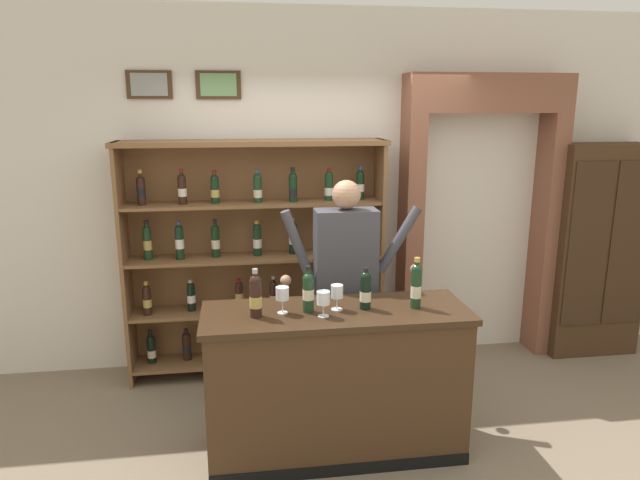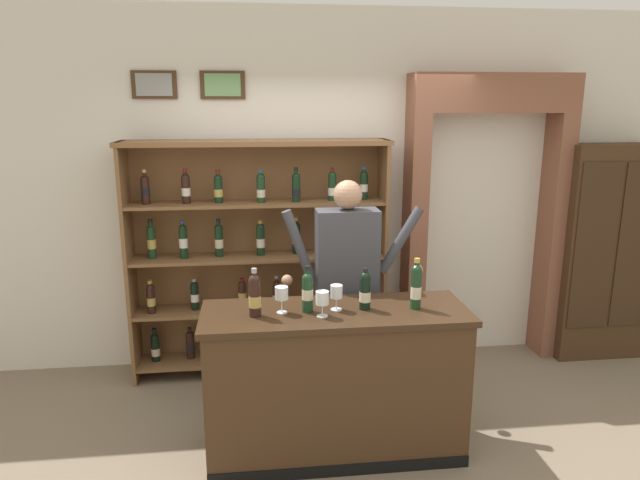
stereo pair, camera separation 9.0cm
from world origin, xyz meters
name	(u,v)px [view 1 (the left image)]	position (x,y,z in m)	size (l,w,h in m)	color
ground_plane	(341,450)	(0.00, 0.00, -0.01)	(14.00, 14.00, 0.02)	#7A6B56
back_wall	(311,191)	(0.00, 1.56, 1.53)	(12.00, 0.19, 3.05)	silver
wine_shelf	(255,253)	(-0.51, 1.27, 1.05)	(2.16, 0.37, 1.99)	brown
archway_doorway	(476,198)	(1.48, 1.44, 1.44)	(1.43, 0.45, 2.52)	brown
side_cabinet	(595,250)	(2.57, 1.26, 0.97)	(0.83, 0.38, 1.93)	#422B19
tasting_counter	(336,382)	(-0.04, 0.00, 0.50)	(1.70, 0.60, 1.00)	#422B19
shopkeeper	(346,271)	(0.12, 0.53, 1.09)	(1.04, 0.22, 1.75)	#2D3347
tasting_bottle_grappa	(256,295)	(-0.55, -0.04, 1.13)	(0.08, 0.08, 0.31)	black
tasting_bottle_vin_santo	(308,291)	(-0.22, -0.01, 1.13)	(0.07, 0.07, 0.30)	#19381E
tasting_bottle_super_tuscan	(365,290)	(0.15, 0.00, 1.12)	(0.07, 0.07, 0.27)	black
tasting_bottle_prosecco	(416,285)	(0.47, -0.03, 1.15)	(0.07, 0.07, 0.33)	#19381E
wine_glass_center	(337,293)	(-0.04, 0.01, 1.11)	(0.08, 0.08, 0.16)	silver
wine_glass_right	(323,299)	(-0.14, -0.10, 1.11)	(0.08, 0.08, 0.16)	silver
wine_glass_spare	(282,295)	(-0.38, -0.01, 1.12)	(0.08, 0.08, 0.17)	silver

